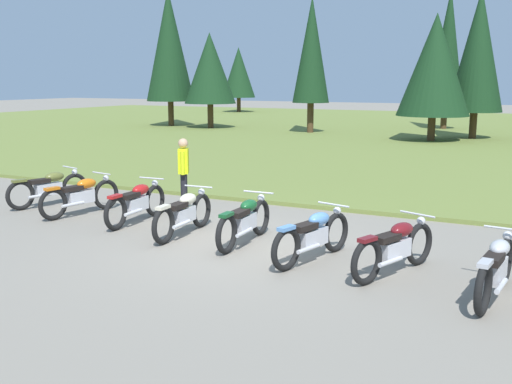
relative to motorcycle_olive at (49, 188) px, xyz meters
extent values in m
plane|color=gray|center=(5.77, -1.11, -0.44)|extent=(140.00, 140.00, 0.00)
cube|color=olive|center=(5.77, 24.41, -0.39)|extent=(80.00, 44.00, 0.10)
cylinder|color=#47331E|center=(7.25, 21.02, 0.27)|extent=(0.36, 0.36, 1.42)
cone|color=#143319|center=(7.25, 21.02, 3.96)|extent=(2.65, 2.65, 5.94)
cylinder|color=#47331E|center=(-7.90, 20.94, 0.36)|extent=(0.36, 0.36, 1.59)
cone|color=#143319|center=(-7.90, 20.94, 3.25)|extent=(3.12, 3.12, 4.19)
cylinder|color=#47331E|center=(5.60, 18.88, 0.21)|extent=(0.36, 0.36, 1.30)
cone|color=#143319|center=(5.60, 18.88, 3.24)|extent=(3.42, 3.42, 4.76)
cylinder|color=#47331E|center=(-1.29, 20.66, 0.44)|extent=(0.36, 0.36, 1.75)
cone|color=#143319|center=(-1.29, 20.66, 4.16)|extent=(2.02, 2.02, 5.69)
cylinder|color=#47331E|center=(-11.05, 21.32, 0.40)|extent=(0.36, 0.36, 1.68)
cone|color=#143319|center=(-11.05, 21.32, 4.69)|extent=(3.00, 3.00, 6.90)
cylinder|color=#47331E|center=(4.97, 26.68, 0.29)|extent=(0.36, 0.36, 1.45)
cone|color=#143319|center=(4.97, 26.68, 4.43)|extent=(2.08, 2.08, 6.84)
cylinder|color=#47331E|center=(-15.16, 38.34, 0.28)|extent=(0.36, 0.36, 1.43)
cone|color=#143319|center=(-15.16, 38.34, 3.25)|extent=(3.05, 3.05, 4.52)
torus|color=black|center=(0.18, 0.66, -0.09)|extent=(0.29, 0.70, 0.70)
torus|color=black|center=(-0.20, -0.69, -0.09)|extent=(0.29, 0.70, 0.70)
cube|color=silver|center=(-0.01, -0.01, -0.04)|extent=(0.37, 0.67, 0.28)
ellipsoid|color=brown|center=(0.04, 0.16, 0.24)|extent=(0.38, 0.53, 0.22)
cube|color=black|center=(-0.07, -0.22, 0.18)|extent=(0.34, 0.52, 0.10)
cube|color=brown|center=(-0.20, -0.69, 0.25)|extent=(0.22, 0.35, 0.06)
cylinder|color=silver|center=(0.16, 0.57, 0.42)|extent=(0.61, 0.20, 0.03)
sphere|color=silver|center=(0.19, 0.68, 0.29)|extent=(0.14, 0.14, 0.14)
cylinder|color=silver|center=(0.05, -0.34, -0.14)|extent=(0.22, 0.55, 0.07)
torus|color=black|center=(1.50, 0.28, -0.09)|extent=(0.24, 0.71, 0.70)
torus|color=black|center=(1.22, -1.10, -0.09)|extent=(0.24, 0.71, 0.70)
cube|color=silver|center=(1.36, -0.41, -0.04)|extent=(0.32, 0.67, 0.28)
ellipsoid|color=orange|center=(1.40, -0.23, 0.24)|extent=(0.35, 0.52, 0.22)
cube|color=black|center=(1.32, -0.63, 0.18)|extent=(0.31, 0.51, 0.10)
cube|color=orange|center=(1.22, -1.10, 0.25)|extent=(0.20, 0.34, 0.06)
cylinder|color=silver|center=(1.48, 0.18, 0.42)|extent=(0.61, 0.15, 0.03)
sphere|color=silver|center=(1.50, 0.30, 0.29)|extent=(0.14, 0.14, 0.14)
cylinder|color=silver|center=(1.44, -0.73, -0.14)|extent=(0.18, 0.55, 0.07)
torus|color=black|center=(2.93, 0.22, -0.09)|extent=(0.13, 0.70, 0.70)
torus|color=black|center=(2.98, -1.18, -0.09)|extent=(0.13, 0.70, 0.70)
cube|color=silver|center=(2.95, -0.48, -0.04)|extent=(0.23, 0.65, 0.28)
ellipsoid|color=#AD1919|center=(2.95, -0.30, 0.24)|extent=(0.28, 0.49, 0.22)
cube|color=black|center=(2.96, -0.70, 0.18)|extent=(0.24, 0.49, 0.10)
cube|color=#AD1919|center=(2.98, -1.18, 0.25)|extent=(0.15, 0.33, 0.06)
cylinder|color=silver|center=(2.93, 0.12, 0.42)|extent=(0.62, 0.06, 0.03)
sphere|color=silver|center=(2.93, 0.24, 0.29)|extent=(0.14, 0.14, 0.14)
cylinder|color=silver|center=(3.11, -0.78, -0.14)|extent=(0.09, 0.55, 0.07)
torus|color=black|center=(4.38, -0.20, -0.09)|extent=(0.13, 0.70, 0.70)
torus|color=black|center=(4.43, -1.60, -0.09)|extent=(0.13, 0.70, 0.70)
cube|color=silver|center=(4.41, -0.90, -0.04)|extent=(0.22, 0.65, 0.28)
ellipsoid|color=beige|center=(4.40, -0.72, 0.24)|extent=(0.28, 0.49, 0.22)
cube|color=black|center=(4.41, -1.12, 0.18)|extent=(0.24, 0.49, 0.10)
cube|color=beige|center=(4.43, -1.60, 0.25)|extent=(0.15, 0.32, 0.06)
cylinder|color=silver|center=(4.38, -0.30, 0.42)|extent=(0.62, 0.05, 0.03)
sphere|color=silver|center=(4.38, -0.18, 0.29)|extent=(0.14, 0.14, 0.14)
cylinder|color=silver|center=(4.56, -1.20, -0.14)|extent=(0.09, 0.55, 0.07)
torus|color=black|center=(5.73, -0.22, -0.09)|extent=(0.11, 0.70, 0.70)
torus|color=black|center=(5.76, -1.62, -0.09)|extent=(0.11, 0.70, 0.70)
cube|color=silver|center=(5.74, -0.92, -0.04)|extent=(0.21, 0.64, 0.28)
ellipsoid|color=#144C23|center=(5.74, -0.74, 0.24)|extent=(0.27, 0.48, 0.22)
cube|color=black|center=(5.75, -1.14, 0.18)|extent=(0.23, 0.48, 0.10)
cube|color=#144C23|center=(5.76, -1.62, 0.25)|extent=(0.15, 0.32, 0.06)
cylinder|color=silver|center=(5.73, -0.32, 0.42)|extent=(0.62, 0.04, 0.03)
sphere|color=silver|center=(5.73, -0.20, 0.29)|extent=(0.14, 0.14, 0.14)
cylinder|color=silver|center=(5.89, -1.22, -0.14)|extent=(0.08, 0.55, 0.07)
torus|color=black|center=(7.41, -0.67, -0.09)|extent=(0.28, 0.70, 0.70)
torus|color=black|center=(7.05, -2.02, -0.09)|extent=(0.28, 0.70, 0.70)
cube|color=silver|center=(7.23, -1.34, -0.04)|extent=(0.36, 0.67, 0.28)
ellipsoid|color=#598CC6|center=(7.27, -1.17, 0.24)|extent=(0.37, 0.53, 0.22)
cube|color=black|center=(7.17, -1.56, 0.18)|extent=(0.34, 0.52, 0.10)
cube|color=#598CC6|center=(7.05, -2.02, 0.25)|extent=(0.22, 0.35, 0.06)
cylinder|color=silver|center=(7.38, -0.76, 0.42)|extent=(0.61, 0.19, 0.03)
sphere|color=silver|center=(7.41, -0.65, 0.29)|extent=(0.14, 0.14, 0.14)
cylinder|color=silver|center=(7.28, -1.67, -0.14)|extent=(0.21, 0.55, 0.07)
torus|color=black|center=(8.86, -0.79, -0.09)|extent=(0.34, 0.69, 0.70)
torus|color=black|center=(8.36, -2.10, -0.09)|extent=(0.34, 0.69, 0.70)
cube|color=silver|center=(8.61, -1.44, -0.04)|extent=(0.41, 0.67, 0.28)
ellipsoid|color=maroon|center=(8.67, -1.27, 0.24)|extent=(0.41, 0.54, 0.22)
cube|color=black|center=(8.53, -1.65, 0.18)|extent=(0.38, 0.53, 0.10)
cube|color=maroon|center=(8.36, -2.10, 0.25)|extent=(0.24, 0.35, 0.06)
cylinder|color=silver|center=(8.82, -0.88, 0.42)|extent=(0.59, 0.25, 0.03)
sphere|color=silver|center=(8.86, -0.77, 0.29)|extent=(0.14, 0.14, 0.14)
cylinder|color=silver|center=(8.63, -1.77, -0.14)|extent=(0.26, 0.54, 0.07)
torus|color=black|center=(10.17, -1.17, -0.09)|extent=(0.18, 0.71, 0.70)
torus|color=black|center=(10.00, -2.56, -0.09)|extent=(0.18, 0.71, 0.70)
cube|color=silver|center=(10.08, -1.86, -0.04)|extent=(0.28, 0.66, 0.28)
ellipsoid|color=#B7B7BC|center=(10.11, -1.68, 0.24)|extent=(0.32, 0.51, 0.22)
cube|color=black|center=(10.06, -2.08, 0.18)|extent=(0.28, 0.50, 0.10)
cube|color=#B7B7BC|center=(10.00, -2.56, 0.25)|extent=(0.18, 0.33, 0.06)
cylinder|color=silver|center=(10.16, -1.27, 0.42)|extent=(0.62, 0.11, 0.03)
sphere|color=silver|center=(10.17, -1.15, 0.29)|extent=(0.14, 0.14, 0.14)
cylinder|color=silver|center=(10.19, -2.18, -0.14)|extent=(0.14, 0.55, 0.07)
cylinder|color=black|center=(3.19, 1.00, 0.00)|extent=(0.14, 0.14, 0.88)
cylinder|color=black|center=(3.28, 0.85, 0.00)|extent=(0.14, 0.14, 0.88)
cube|color=#D8EA19|center=(3.23, 0.93, 0.72)|extent=(0.36, 0.42, 0.56)
sphere|color=tan|center=(3.23, 0.93, 1.12)|extent=(0.22, 0.22, 0.22)
cylinder|color=#D8EA19|center=(3.12, 1.13, 0.70)|extent=(0.09, 0.09, 0.52)
cylinder|color=#D8EA19|center=(3.34, 0.72, 0.70)|extent=(0.09, 0.09, 0.52)
camera|label=1|loc=(10.54, -10.18, 2.51)|focal=41.25mm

